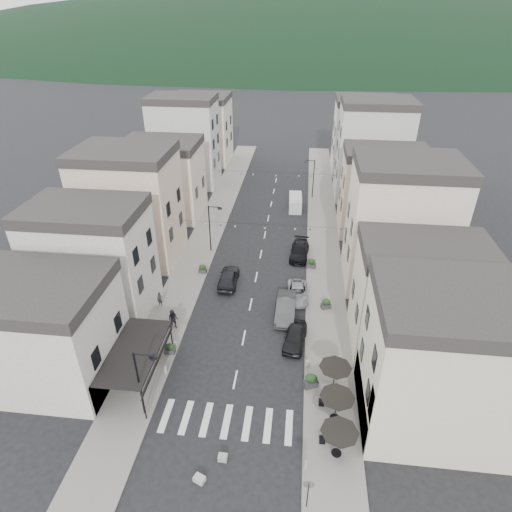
% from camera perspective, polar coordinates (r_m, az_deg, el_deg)
% --- Properties ---
extents(ground, '(700.00, 700.00, 0.00)m').
position_cam_1_polar(ground, '(32.00, -4.60, -23.91)').
color(ground, black).
rests_on(ground, ground).
extents(sidewalk_left, '(4.00, 76.00, 0.12)m').
position_cam_1_polar(sidewalk_left, '(57.64, -6.17, 3.74)').
color(sidewalk_left, slate).
rests_on(sidewalk_left, ground).
extents(sidewalk_right, '(4.00, 76.00, 0.12)m').
position_cam_1_polar(sidewalk_right, '(56.48, 8.89, 2.94)').
color(sidewalk_right, slate).
rests_on(sidewalk_right, ground).
extents(hill_backdrop, '(640.00, 360.00, 70.00)m').
position_cam_1_polar(hill_backdrop, '(319.15, 6.31, 25.88)').
color(hill_backdrop, black).
rests_on(hill_backdrop, ground).
extents(boutique_building, '(12.00, 8.00, 8.00)m').
position_cam_1_polar(boutique_building, '(37.61, -27.58, -9.33)').
color(boutique_building, '#B5AFA6').
rests_on(boutique_building, ground).
extents(bistro_building, '(10.00, 8.00, 10.00)m').
position_cam_1_polar(bistro_building, '(32.11, 23.62, -13.47)').
color(bistro_building, beige).
rests_on(bistro_building, ground).
extents(boutique_awning, '(3.77, 7.50, 3.28)m').
position_cam_1_polar(boutique_awning, '(34.55, -15.43, -12.26)').
color(boutique_awning, black).
rests_on(boutique_awning, ground).
extents(buildings_row_left, '(10.20, 54.16, 14.00)m').
position_cam_1_polar(buildings_row_left, '(62.20, -11.82, 11.40)').
color(buildings_row_left, '#B5AFA6').
rests_on(buildings_row_left, ground).
extents(buildings_row_right, '(10.20, 54.16, 14.50)m').
position_cam_1_polar(buildings_row_right, '(58.97, 16.19, 9.96)').
color(buildings_row_right, beige).
rests_on(buildings_row_right, ground).
extents(cafe_terrace, '(2.50, 8.10, 2.53)m').
position_cam_1_polar(cafe_terrace, '(31.73, 10.75, -18.31)').
color(cafe_terrace, black).
rests_on(cafe_terrace, ground).
extents(streetlamp_left_near, '(1.70, 0.56, 6.00)m').
position_cam_1_polar(streetlamp_left_near, '(31.72, -14.98, -15.43)').
color(streetlamp_left_near, black).
rests_on(streetlamp_left_near, ground).
extents(streetlamp_left_far, '(1.70, 0.56, 6.00)m').
position_cam_1_polar(streetlamp_left_far, '(50.45, -5.93, 4.26)').
color(streetlamp_left_far, black).
rests_on(streetlamp_left_far, ground).
extents(streetlamp_right_far, '(1.70, 0.56, 6.00)m').
position_cam_1_polar(streetlamp_right_far, '(65.97, 7.45, 10.67)').
color(streetlamp_right_far, black).
rests_on(streetlamp_right_far, ground).
extents(traffic_sign, '(0.70, 0.07, 2.70)m').
position_cam_1_polar(traffic_sign, '(28.21, 7.00, -28.42)').
color(traffic_sign, black).
rests_on(traffic_sign, ground).
extents(bollards, '(11.66, 10.26, 0.60)m').
position_cam_1_polar(bollards, '(35.09, -2.94, -16.25)').
color(bollards, gray).
rests_on(bollards, ground).
extents(bunting_near, '(19.00, 0.28, 0.62)m').
position_cam_1_polar(bunting_near, '(45.16, 0.18, 3.88)').
color(bunting_near, black).
rests_on(bunting_near, ground).
extents(bunting_far, '(19.00, 0.28, 0.62)m').
position_cam_1_polar(bunting_far, '(59.81, 1.90, 10.77)').
color(bunting_far, black).
rests_on(bunting_far, ground).
extents(parked_car_a, '(2.32, 4.52, 1.47)m').
position_cam_1_polar(parked_car_a, '(38.36, 5.24, -10.72)').
color(parked_car_a, black).
rests_on(parked_car_a, ground).
extents(parked_car_b, '(1.91, 5.23, 1.71)m').
position_cam_1_polar(parked_car_b, '(41.34, 4.00, -6.91)').
color(parked_car_b, '#363739').
rests_on(parked_car_b, ground).
extents(parked_car_c, '(2.33, 4.63, 1.26)m').
position_cam_1_polar(parked_car_c, '(43.86, 5.54, -4.86)').
color(parked_car_c, gray).
rests_on(parked_car_c, ground).
extents(parked_car_d, '(2.40, 5.20, 1.47)m').
position_cam_1_polar(parked_car_d, '(50.83, 5.83, 0.68)').
color(parked_car_d, black).
rests_on(parked_car_d, ground).
extents(parked_car_e, '(2.01, 4.85, 1.64)m').
position_cam_1_polar(parked_car_e, '(45.67, -3.70, -2.88)').
color(parked_car_e, black).
rests_on(parked_car_e, ground).
extents(delivery_van, '(1.98, 4.60, 2.17)m').
position_cam_1_polar(delivery_van, '(62.91, 5.26, 7.19)').
color(delivery_van, '#BDBDBF').
rests_on(delivery_van, ground).
extents(pedestrian_a, '(0.62, 0.47, 1.53)m').
position_cam_1_polar(pedestrian_a, '(43.37, -12.71, -5.62)').
color(pedestrian_a, black).
rests_on(pedestrian_a, sidewalk_left).
extents(pedestrian_b, '(0.97, 0.76, 1.97)m').
position_cam_1_polar(pedestrian_b, '(40.24, -10.99, -8.27)').
color(pedestrian_b, black).
rests_on(pedestrian_b, sidewalk_left).
extents(concrete_block_b, '(0.62, 0.48, 0.45)m').
position_cam_1_polar(concrete_block_b, '(31.22, -4.46, -25.21)').
color(concrete_block_b, gray).
rests_on(concrete_block_b, ground).
extents(concrete_block_c, '(0.84, 0.73, 0.40)m').
position_cam_1_polar(concrete_block_c, '(30.58, -7.55, -27.39)').
color(concrete_block_c, '#A3A09B').
rests_on(concrete_block_c, ground).
extents(planter_la, '(0.92, 0.52, 1.02)m').
position_cam_1_polar(planter_la, '(38.04, -11.43, -12.00)').
color(planter_la, '#323234').
rests_on(planter_la, sidewalk_left).
extents(planter_lb, '(0.93, 0.56, 1.00)m').
position_cam_1_polar(planter_lb, '(47.82, -7.13, -1.69)').
color(planter_lb, '#323235').
rests_on(planter_lb, sidewalk_left).
extents(planter_ra, '(1.27, 0.99, 1.26)m').
position_cam_1_polar(planter_ra, '(34.88, 7.34, -16.15)').
color(planter_ra, '#2E2D30').
rests_on(planter_ra, sidewalk_right).
extents(planter_rb, '(1.05, 0.75, 1.06)m').
position_cam_1_polar(planter_rb, '(42.67, 9.33, -6.30)').
color(planter_rb, '#2D2D2F').
rests_on(planter_rb, sidewalk_right).
extents(planter_rc, '(1.08, 0.71, 1.13)m').
position_cam_1_polar(planter_rc, '(48.70, 7.40, -0.97)').
color(planter_rc, '#313133').
rests_on(planter_rc, sidewalk_right).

